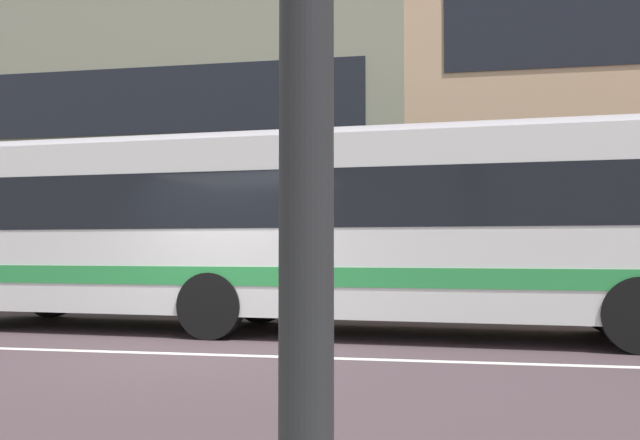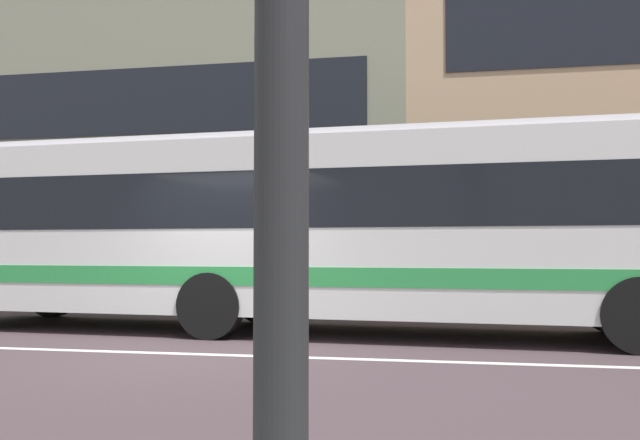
# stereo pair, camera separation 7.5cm
# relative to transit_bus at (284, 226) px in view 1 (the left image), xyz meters

# --- Properties ---
(ground_plane) EXTENTS (160.00, 160.00, 0.00)m
(ground_plane) POSITION_rel_transit_bus_xyz_m (-0.64, -2.57, -1.73)
(ground_plane) COLOR #44353A
(lane_centre_line) EXTENTS (60.00, 0.16, 0.01)m
(lane_centre_line) POSITION_rel_transit_bus_xyz_m (-0.64, -2.57, -1.73)
(lane_centre_line) COLOR silver
(lane_centre_line) RESTS_ON ground_plane
(hedge_row_far) EXTENTS (23.81, 1.10, 0.80)m
(hedge_row_far) POSITION_rel_transit_bus_xyz_m (-3.40, 3.94, -1.33)
(hedge_row_far) COLOR #205021
(hedge_row_far) RESTS_ON ground_plane
(apartment_block_left) EXTENTS (25.53, 10.46, 9.53)m
(apartment_block_left) POSITION_rel_transit_bus_xyz_m (-11.22, 12.21, 3.03)
(apartment_block_left) COLOR gray
(apartment_block_left) RESTS_ON ground_plane
(transit_bus) EXTENTS (12.49, 3.30, 3.14)m
(transit_bus) POSITION_rel_transit_bus_xyz_m (0.00, 0.00, 0.00)
(transit_bus) COLOR silver
(transit_bus) RESTS_ON ground_plane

